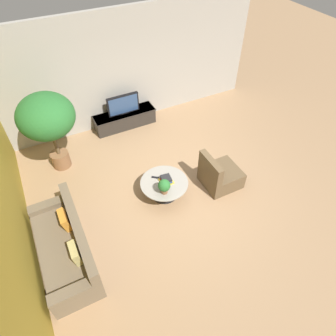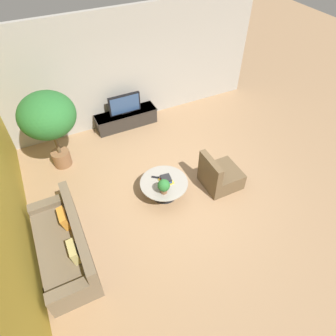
# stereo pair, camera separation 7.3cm
# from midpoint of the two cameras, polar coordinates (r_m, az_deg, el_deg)

# --- Properties ---
(ground_plane) EXTENTS (24.00, 24.00, 0.00)m
(ground_plane) POSITION_cam_midpoint_polar(r_m,az_deg,el_deg) (6.74, 3.28, -4.89)
(ground_plane) COLOR #9E7A56
(back_wall_stone) EXTENTS (7.40, 0.12, 3.00)m
(back_wall_stone) POSITION_cam_midpoint_polar(r_m,az_deg,el_deg) (8.19, -7.68, 18.21)
(back_wall_stone) COLOR #A39E93
(back_wall_stone) RESTS_ON ground
(side_wall_left) EXTENTS (0.12, 7.40, 3.00)m
(side_wall_left) POSITION_cam_midpoint_polar(r_m,az_deg,el_deg) (5.46, -28.95, -4.16)
(side_wall_left) COLOR gold
(side_wall_left) RESTS_ON ground
(media_console) EXTENTS (1.70, 0.50, 0.43)m
(media_console) POSITION_cam_midpoint_polar(r_m,az_deg,el_deg) (8.52, -7.71, 9.31)
(media_console) COLOR #2D2823
(media_console) RESTS_ON ground
(television) EXTENTS (0.87, 0.13, 0.54)m
(television) POSITION_cam_midpoint_polar(r_m,az_deg,el_deg) (8.26, -8.02, 11.95)
(television) COLOR black
(television) RESTS_ON media_console
(coffee_table) EXTENTS (1.04, 1.04, 0.39)m
(coffee_table) POSITION_cam_midpoint_polar(r_m,az_deg,el_deg) (6.51, -0.44, -3.44)
(coffee_table) COLOR black
(coffee_table) RESTS_ON ground
(couch_by_wall) EXTENTS (0.84, 2.11, 0.84)m
(couch_by_wall) POSITION_cam_midpoint_polar(r_m,az_deg,el_deg) (5.93, -18.60, -13.90)
(couch_by_wall) COLOR brown
(couch_by_wall) RESTS_ON ground
(armchair_wicker) EXTENTS (0.80, 0.76, 0.86)m
(armchair_wicker) POSITION_cam_midpoint_polar(r_m,az_deg,el_deg) (6.82, 10.07, -1.50)
(armchair_wicker) COLOR brown
(armchair_wicker) RESTS_ON ground
(potted_palm_tall) EXTENTS (1.22, 1.22, 1.94)m
(potted_palm_tall) POSITION_cam_midpoint_polar(r_m,az_deg,el_deg) (6.97, -21.65, 8.94)
(potted_palm_tall) COLOR brown
(potted_palm_tall) RESTS_ON ground
(potted_plant_tabletop) EXTENTS (0.26, 0.26, 0.34)m
(potted_plant_tabletop) POSITION_cam_midpoint_polar(r_m,az_deg,el_deg) (6.09, -0.47, -3.44)
(potted_plant_tabletop) COLOR brown
(potted_plant_tabletop) RESTS_ON coffee_table
(book_stack) EXTENTS (0.27, 0.30, 0.13)m
(book_stack) POSITION_cam_midpoint_polar(r_m,az_deg,el_deg) (6.39, -0.04, -2.26)
(book_stack) COLOR gold
(book_stack) RESTS_ON coffee_table
(remote_black) EXTENTS (0.15, 0.13, 0.02)m
(remote_black) POSITION_cam_midpoint_polar(r_m,az_deg,el_deg) (6.52, -2.13, -1.78)
(remote_black) COLOR black
(remote_black) RESTS_ON coffee_table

